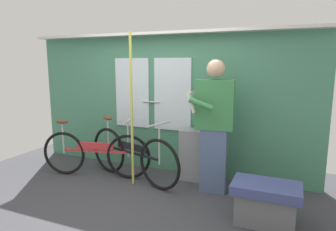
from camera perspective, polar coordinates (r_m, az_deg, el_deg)
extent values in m
cube|color=#38383D|center=(3.93, -8.03, -15.96)|extent=(5.61, 4.03, 0.04)
cube|color=#427F60|center=(4.66, -0.63, 2.09)|extent=(4.61, 0.08, 2.11)
cube|color=silver|center=(4.85, -6.86, 4.33)|extent=(0.60, 0.02, 1.10)
cube|color=silver|center=(4.54, 0.85, 4.02)|extent=(0.60, 0.02, 1.10)
cylinder|color=#B2B2B7|center=(4.68, -3.22, 2.62)|extent=(0.28, 0.02, 0.02)
cube|color=silver|center=(4.55, -1.18, 15.44)|extent=(4.61, 0.28, 0.04)
torus|color=black|center=(4.46, -7.58, -7.82)|extent=(0.66, 0.20, 0.67)
torus|color=black|center=(4.86, -19.27, -6.83)|extent=(0.66, 0.20, 0.67)
cube|color=red|center=(4.62, -13.71, -6.63)|extent=(0.95, 0.26, 0.03)
cube|color=red|center=(4.60, -13.75, -5.67)|extent=(0.55, 0.16, 0.10)
cylinder|color=#B7B7BC|center=(4.79, -19.44, -4.01)|extent=(0.02, 0.02, 0.49)
ellipsoid|color=brown|center=(4.74, -19.62, -1.11)|extent=(0.22, 0.13, 0.06)
cylinder|color=#B7B7BC|center=(4.39, -7.66, -4.50)|extent=(0.02, 0.02, 0.53)
cylinder|color=#B7B7BC|center=(4.33, -7.74, -1.09)|extent=(0.13, 0.43, 0.02)
torus|color=black|center=(4.05, -1.67, -9.33)|extent=(0.69, 0.24, 0.71)
torus|color=black|center=(4.77, -11.28, -6.52)|extent=(0.69, 0.24, 0.71)
cube|color=black|center=(4.37, -6.90, -7.09)|extent=(0.96, 0.31, 0.03)
cube|color=black|center=(4.35, -6.93, -5.96)|extent=(0.56, 0.19, 0.10)
cylinder|color=#B7B7BC|center=(4.70, -11.39, -3.52)|extent=(0.02, 0.02, 0.51)
ellipsoid|color=brown|center=(4.65, -11.49, -0.46)|extent=(0.22, 0.14, 0.06)
cylinder|color=#B7B7BC|center=(3.97, -1.69, -5.56)|extent=(0.02, 0.02, 0.55)
cylinder|color=#B7B7BC|center=(3.90, -1.71, -1.65)|extent=(0.15, 0.43, 0.02)
cube|color=slate|center=(4.01, 8.66, -8.55)|extent=(0.35, 0.22, 0.85)
cube|color=#387F47|center=(3.84, 8.95, 2.05)|extent=(0.50, 0.25, 0.64)
sphere|color=tan|center=(3.81, 9.13, 8.84)|extent=(0.23, 0.23, 0.23)
cube|color=silver|center=(3.88, 4.86, 2.69)|extent=(0.15, 0.35, 0.26)
cylinder|color=#387F47|center=(3.65, 6.33, 2.19)|extent=(0.31, 0.10, 0.17)
cylinder|color=#387F47|center=(4.07, 7.41, 2.98)|extent=(0.31, 0.10, 0.17)
cube|color=gray|center=(4.42, 4.71, -7.43)|extent=(0.33, 0.28, 0.74)
cylinder|color=#C6C14C|center=(4.11, -6.97, 0.94)|extent=(0.04, 0.04, 2.11)
cube|color=#3D477F|center=(3.37, 18.30, -13.08)|extent=(0.70, 0.44, 0.10)
cube|color=slate|center=(3.47, 18.09, -16.51)|extent=(0.60, 0.36, 0.35)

